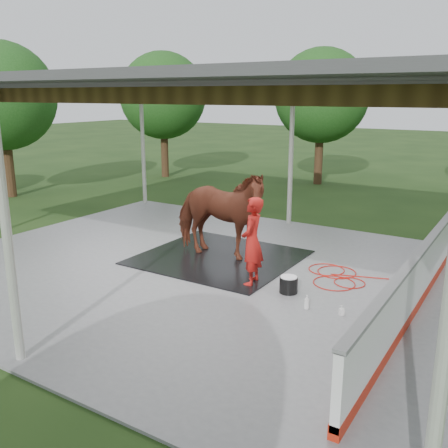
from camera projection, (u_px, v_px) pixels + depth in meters
The scene contains 12 objects.
ground at pixel (201, 270), 11.30m from camera, with size 100.00×100.00×0.00m, color #1E3814.
concrete_slab at pixel (201, 269), 11.29m from camera, with size 12.00×10.00×0.05m, color slate.
pavilion_structure at pixel (198, 89), 10.29m from camera, with size 12.60×10.60×4.05m.
dasher_board at pixel (415, 286), 8.78m from camera, with size 0.16×8.00×1.15m.
tree_belt at pixel (233, 98), 10.92m from camera, with size 28.00×28.00×5.80m.
rubber_mat at pixel (219, 257), 11.99m from camera, with size 3.56×3.33×0.03m, color black.
horse at pixel (219, 214), 11.71m from camera, with size 1.15×2.52×2.12m, color brown.
handler at pixel (252, 241), 10.12m from camera, with size 0.67×0.44×1.83m, color #AC1612.
wash_bucket at pixel (289, 284), 9.85m from camera, with size 0.36×0.36×0.33m.
soap_bottle_a at pixel (307, 302), 9.10m from camera, with size 0.10×0.10×0.27m, color silver.
soap_bottle_b at pixel (342, 310), 8.86m from camera, with size 0.08×0.08×0.18m, color #338CD8.
hose_coil at pixel (336, 276), 10.74m from camera, with size 1.75×1.54×0.02m.
Camera 1 is at (6.12, -8.75, 3.86)m, focal length 40.00 mm.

